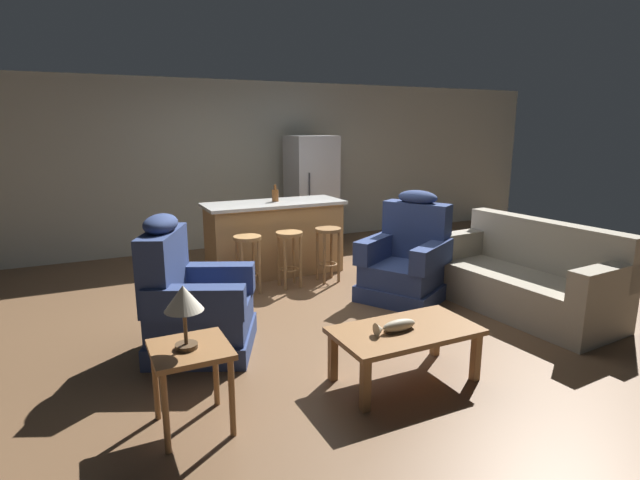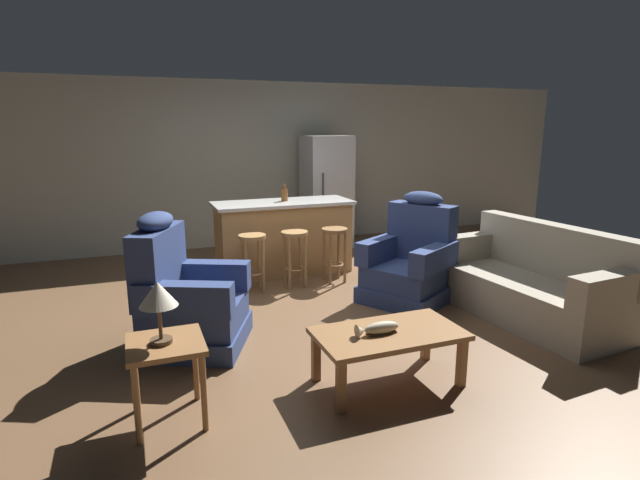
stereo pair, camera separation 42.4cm
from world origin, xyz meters
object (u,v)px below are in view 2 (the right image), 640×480
at_px(bar_stool_middle, 295,248).
at_px(bottle_tall_green, 284,195).
at_px(coffee_table, 389,338).
at_px(kitchen_island, 283,237).
at_px(recliner_near_island, 411,263).
at_px(bar_stool_right, 335,245).
at_px(end_table, 166,356).
at_px(table_lamp, 158,297).
at_px(couch, 532,285).
at_px(refrigerator, 326,192).
at_px(fish_figurine, 378,329).
at_px(bar_stool_left, 253,252).
at_px(recliner_near_lamp, 186,300).

relative_size(bar_stool_middle, bottle_tall_green, 3.10).
bearing_deg(coffee_table, kitchen_island, 87.48).
relative_size(recliner_near_island, bar_stool_right, 1.76).
xyz_separation_m(coffee_table, end_table, (-1.58, 0.08, 0.10)).
xyz_separation_m(table_lamp, bottle_tall_green, (1.78, 3.09, 0.16)).
distance_m(couch, recliner_near_island, 1.26).
height_order(couch, bar_stool_middle, couch).
relative_size(couch, refrigerator, 1.11).
xyz_separation_m(fish_figurine, bar_stool_middle, (0.19, 2.51, 0.01)).
bearing_deg(bar_stool_left, recliner_near_lamp, -125.79).
relative_size(bar_stool_left, bar_stool_middle, 1.00).
height_order(bar_stool_right, bottle_tall_green, bottle_tall_green).
distance_m(recliner_near_lamp, bar_stool_right, 2.31).
distance_m(end_table, bar_stool_middle, 2.93).
height_order(coffee_table, refrigerator, refrigerator).
bearing_deg(bar_stool_right, recliner_near_island, -59.49).
xyz_separation_m(recliner_near_lamp, bar_stool_right, (1.94, 1.25, 0.05)).
bearing_deg(refrigerator, end_table, -123.54).
distance_m(kitchen_island, bar_stool_left, 0.85).
height_order(recliner_near_island, end_table, recliner_near_island).
height_order(kitchen_island, bar_stool_left, kitchen_island).
height_order(fish_figurine, recliner_near_island, recliner_near_island).
height_order(end_table, bar_stool_right, bar_stool_right).
height_order(fish_figurine, bar_stool_left, bar_stool_left).
bearing_deg(bottle_tall_green, bar_stool_right, -57.09).
relative_size(table_lamp, kitchen_island, 0.23).
bearing_deg(table_lamp, bar_stool_middle, 55.06).
xyz_separation_m(bar_stool_left, refrigerator, (1.66, 1.83, 0.41)).
relative_size(fish_figurine, end_table, 0.61).
xyz_separation_m(fish_figurine, refrigerator, (1.33, 4.34, 0.42)).
bearing_deg(fish_figurine, bar_stool_right, 74.21).
height_order(recliner_near_lamp, bottle_tall_green, recliner_near_lamp).
distance_m(bar_stool_middle, refrigerator, 2.20).
relative_size(end_table, table_lamp, 1.37).
height_order(recliner_near_island, table_lamp, recliner_near_island).
height_order(couch, end_table, couch).
height_order(bar_stool_middle, bar_stool_right, same).
xyz_separation_m(fish_figurine, recliner_near_lamp, (-1.23, 1.26, -0.04)).
relative_size(couch, bar_stool_right, 2.88).
distance_m(recliner_near_lamp, bar_stool_left, 1.54).
relative_size(recliner_near_lamp, kitchen_island, 0.67).
bearing_deg(recliner_near_island, fish_figurine, 22.12).
bearing_deg(end_table, fish_figurine, -3.78).
bearing_deg(fish_figurine, kitchen_island, 85.60).
bearing_deg(end_table, bar_stool_left, 64.48).
distance_m(coffee_table, fish_figurine, 0.14).
bearing_deg(bottle_tall_green, fish_figurine, -94.98).
xyz_separation_m(couch, bar_stool_middle, (-1.93, 1.82, 0.13)).
relative_size(fish_figurine, kitchen_island, 0.19).
distance_m(bar_stool_left, bar_stool_right, 1.04).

